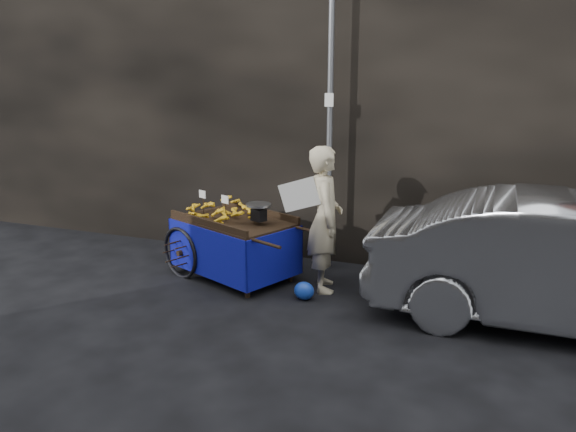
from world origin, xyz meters
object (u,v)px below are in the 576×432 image
at_px(banana_cart, 232,225).
at_px(parked_car, 575,265).
at_px(plastic_bag, 304,291).
at_px(vendor, 325,219).

xyz_separation_m(banana_cart, parked_car, (4.22, -0.15, -0.01)).
height_order(plastic_bag, parked_car, parked_car).
relative_size(banana_cart, parked_car, 0.54).
distance_m(banana_cart, plastic_bag, 1.44).
relative_size(plastic_bag, parked_car, 0.06).
bearing_deg(parked_car, plastic_bag, 95.29).
bearing_deg(parked_car, vendor, 86.56).
bearing_deg(banana_cart, plastic_bag, 2.13).
bearing_deg(plastic_bag, banana_cart, 159.12).
height_order(banana_cart, parked_car, parked_car).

